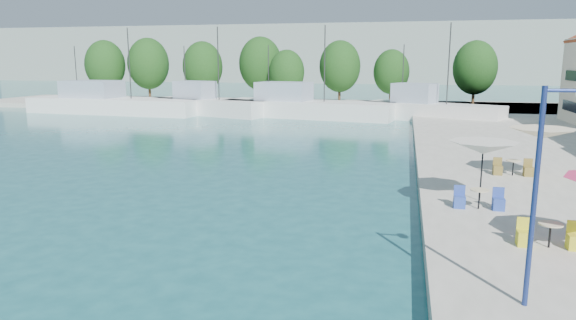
% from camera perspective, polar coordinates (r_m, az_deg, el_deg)
% --- Properties ---
extents(quay_far, '(90.00, 16.00, 0.60)m').
position_cam_1_polar(quay_far, '(67.73, 1.58, 6.05)').
color(quay_far, '#A09E91').
rests_on(quay_far, ground).
extents(hill_west, '(180.00, 40.00, 16.00)m').
position_cam_1_polar(hill_west, '(163.03, 0.41, 11.64)').
color(hill_west, gray).
rests_on(hill_west, ground).
extents(hill_east, '(140.00, 40.00, 12.00)m').
position_cam_1_polar(hill_east, '(182.51, 24.26, 10.00)').
color(hill_east, gray).
rests_on(hill_east, ground).
extents(trawler_01, '(21.51, 7.04, 10.20)m').
position_cam_1_polar(trawler_01, '(64.42, -18.96, 5.89)').
color(trawler_01, white).
rests_on(trawler_01, ground).
extents(trawler_02, '(14.79, 8.15, 10.20)m').
position_cam_1_polar(trawler_02, '(59.96, -8.99, 6.02)').
color(trawler_02, silver).
rests_on(trawler_02, ground).
extents(trawler_03, '(19.34, 8.03, 10.20)m').
position_cam_1_polar(trawler_03, '(56.48, 1.74, 5.85)').
color(trawler_03, silver).
rests_on(trawler_03, ground).
extents(trawler_04, '(14.16, 9.08, 10.20)m').
position_cam_1_polar(trawler_04, '(55.18, 15.44, 5.34)').
color(trawler_04, silver).
rests_on(trawler_04, ground).
extents(tree_01, '(5.73, 5.73, 8.48)m').
position_cam_1_polar(tree_01, '(80.93, -19.66, 9.91)').
color(tree_01, '#3F2B19').
rests_on(tree_01, quay_far).
extents(tree_02, '(5.95, 5.95, 8.80)m').
position_cam_1_polar(tree_02, '(78.80, -15.26, 10.28)').
color(tree_02, '#3F2B19').
rests_on(tree_02, quay_far).
extents(tree_03, '(5.52, 5.52, 8.16)m').
position_cam_1_polar(tree_03, '(73.24, -9.46, 10.20)').
color(tree_03, '#3F2B19').
rests_on(tree_03, quay_far).
extents(tree_04, '(5.96, 5.96, 8.83)m').
position_cam_1_polar(tree_04, '(72.78, -3.08, 10.63)').
color(tree_04, '#3F2B19').
rests_on(tree_04, quay_far).
extents(tree_05, '(4.71, 4.71, 6.97)m').
position_cam_1_polar(tree_05, '(69.31, -0.14, 9.74)').
color(tree_05, '#3F2B19').
rests_on(tree_05, quay_far).
extents(tree_06, '(5.57, 5.57, 8.24)m').
position_cam_1_polar(tree_06, '(70.93, 5.78, 10.31)').
color(tree_06, '#3F2B19').
rests_on(tree_06, quay_far).
extents(tree_07, '(4.74, 4.74, 7.02)m').
position_cam_1_polar(tree_07, '(70.71, 11.41, 9.58)').
color(tree_07, '#3F2B19').
rests_on(tree_07, quay_far).
extents(tree_08, '(5.44, 5.44, 8.06)m').
position_cam_1_polar(tree_08, '(69.81, 20.07, 9.61)').
color(tree_08, '#3F2B19').
rests_on(tree_08, quay_far).
extents(umbrella_white, '(2.67, 2.67, 2.41)m').
position_cam_1_polar(umbrella_white, '(21.56, 20.88, 1.29)').
color(umbrella_white, black).
rests_on(umbrella_white, quay_right).
extents(umbrella_cream, '(3.04, 3.04, 2.38)m').
position_cam_1_polar(umbrella_cream, '(27.16, 26.39, 2.67)').
color(umbrella_cream, black).
rests_on(umbrella_cream, quay_right).
extents(cafe_table_01, '(1.82, 0.70, 0.76)m').
position_cam_1_polar(cafe_table_01, '(17.39, 27.05, -7.77)').
color(cafe_table_01, black).
rests_on(cafe_table_01, quay_right).
extents(cafe_table_02, '(1.82, 0.70, 0.76)m').
position_cam_1_polar(cafe_table_02, '(20.73, 20.44, -4.35)').
color(cafe_table_02, black).
rests_on(cafe_table_02, quay_right).
extents(cafe_table_03, '(1.82, 0.70, 0.76)m').
position_cam_1_polar(cafe_table_03, '(27.33, 23.71, -1.00)').
color(cafe_table_03, black).
rests_on(cafe_table_03, quay_right).
extents(street_lamp, '(1.04, 0.36, 5.03)m').
position_cam_1_polar(street_lamp, '(12.46, 27.47, 0.34)').
color(street_lamp, navy).
rests_on(street_lamp, quay_right).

